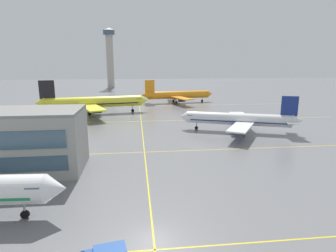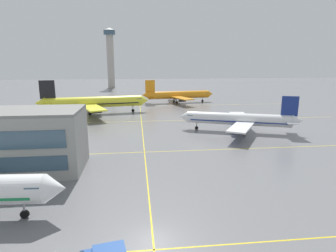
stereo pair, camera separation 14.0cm
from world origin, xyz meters
name	(u,v)px [view 2 (the right image)]	position (x,y,z in m)	size (l,w,h in m)	color
ground_plane	(153,238)	(0.00, 0.00, 0.00)	(600.00, 600.00, 0.00)	slate
airliner_second_row	(239,119)	(26.73, 46.04, 3.53)	(32.19, 27.57, 10.33)	white
airliner_third_row	(94,102)	(-17.32, 78.99, 4.35)	(40.93, 34.90, 12.75)	yellow
airliner_far_left_stand	(178,95)	(18.18, 104.77, 3.73)	(35.11, 30.01, 10.92)	orange
taxiway_markings	(143,133)	(0.00, 47.11, 0.00)	(134.15, 144.07, 0.01)	yellow
control_tower	(110,54)	(-19.88, 190.56, 24.80)	(8.82, 8.82, 43.26)	#ADA89E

